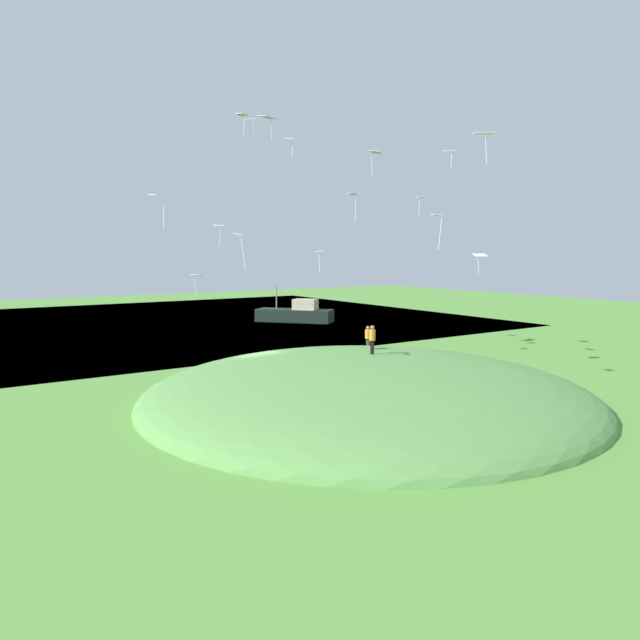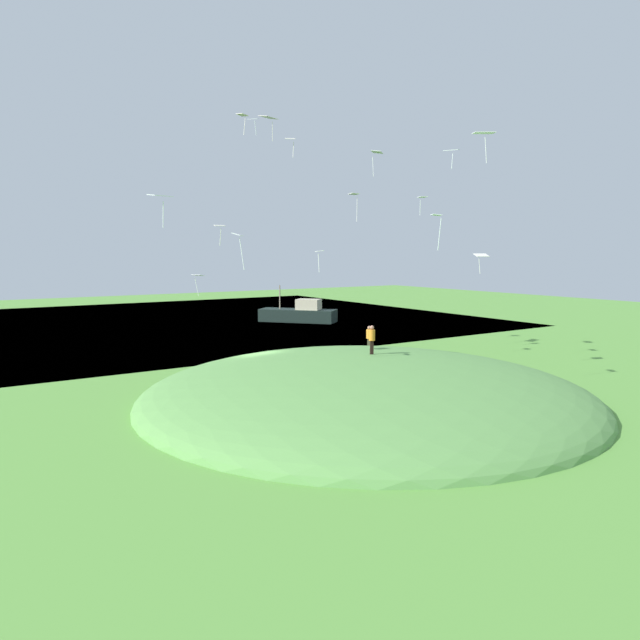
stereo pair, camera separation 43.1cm
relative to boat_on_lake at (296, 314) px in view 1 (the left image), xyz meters
name	(u,v)px [view 1 (the left image)]	position (x,y,z in m)	size (l,w,h in m)	color
ground_plane	(257,378)	(24.72, -18.04, -0.94)	(160.00, 160.00, 0.00)	#5B983D
lake_water	(118,326)	(-9.18, -18.04, -1.14)	(56.08, 80.00, 0.40)	teal
grass_hill	(366,397)	(32.52, -15.29, -0.94)	(24.93, 24.80, 4.25)	#5C9449
boat_on_lake	(296,314)	(0.00, 0.00, 0.00)	(8.63, 7.88, 4.29)	black
person_near_shore	(372,336)	(31.20, -13.84, 2.24)	(0.47, 0.47, 1.69)	black
person_watching_kites	(368,335)	(23.35, -7.88, 0.90)	(0.60, 0.60, 1.84)	#373724
kite_0	(197,277)	(19.16, -19.73, 5.42)	(0.94, 0.85, 1.49)	white
kite_1	(437,218)	(34.11, -11.73, 8.90)	(0.86, 0.78, 1.96)	white
kite_2	(376,153)	(24.82, -8.54, 14.02)	(1.24, 1.27, 1.73)	silver
kite_3	(320,253)	(29.49, -16.36, 7.03)	(0.72, 0.61, 1.25)	silver
kite_4	(252,120)	(18.15, -14.78, 16.77)	(0.90, 0.89, 1.28)	white
kite_5	(242,116)	(24.06, -18.48, 15.40)	(0.79, 0.86, 1.28)	white
kite_6	(161,197)	(27.53, -24.84, 9.88)	(1.01, 1.26, 1.69)	white
kite_7	(240,238)	(30.85, -22.07, 7.75)	(0.79, 0.77, 1.83)	white
kite_8	(421,198)	(28.20, -7.30, 10.70)	(0.90, 0.79, 1.23)	white
kite_9	(219,227)	(23.27, -19.78, 8.65)	(0.67, 0.72, 1.30)	silver
kite_10	(353,196)	(22.11, -8.46, 11.30)	(1.00, 0.80, 2.12)	white
kite_11	(290,140)	(22.64, -14.25, 14.66)	(0.75, 0.84, 1.34)	silver
kite_12	(484,134)	(35.52, -9.79, 13.34)	(1.26, 1.36, 1.66)	white
kite_13	(451,151)	(29.91, -6.41, 13.62)	(1.17, 1.07, 1.32)	white
kite_14	(480,256)	(31.25, -4.81, 6.85)	(0.89, 1.06, 1.33)	white
kite_15	(268,118)	(21.03, -15.03, 16.30)	(1.16, 1.39, 1.67)	silver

